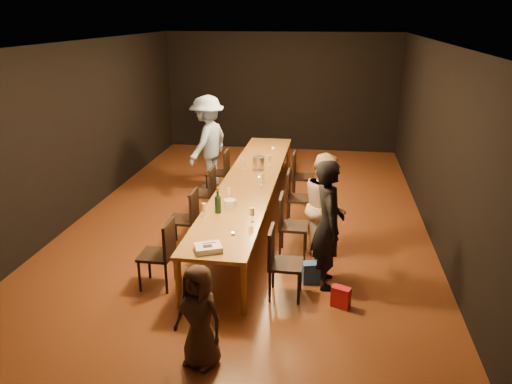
# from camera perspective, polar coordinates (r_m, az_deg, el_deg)

# --- Properties ---
(ground) EXTENTS (10.00, 10.00, 0.00)m
(ground) POSITION_cam_1_polar(r_m,az_deg,el_deg) (8.79, -0.67, -3.20)
(ground) COLOR #462311
(ground) RESTS_ON ground
(room_shell) EXTENTS (6.04, 10.04, 3.02)m
(room_shell) POSITION_cam_1_polar(r_m,az_deg,el_deg) (8.21, -0.73, 10.28)
(room_shell) COLOR black
(room_shell) RESTS_ON ground
(table) EXTENTS (0.90, 6.00, 0.75)m
(table) POSITION_cam_1_polar(r_m,az_deg,el_deg) (8.54, -0.69, 1.14)
(table) COLOR brown
(table) RESTS_ON ground
(chair_right_0) EXTENTS (0.42, 0.42, 0.93)m
(chair_right_0) POSITION_cam_1_polar(r_m,az_deg,el_deg) (6.34, 3.43, -8.13)
(chair_right_0) COLOR black
(chair_right_0) RESTS_ON ground
(chair_right_1) EXTENTS (0.42, 0.42, 0.93)m
(chair_right_1) POSITION_cam_1_polar(r_m,az_deg,el_deg) (7.42, 4.31, -3.84)
(chair_right_1) COLOR black
(chair_right_1) RESTS_ON ground
(chair_right_2) EXTENTS (0.42, 0.42, 0.93)m
(chair_right_2) POSITION_cam_1_polar(r_m,az_deg,el_deg) (8.53, 4.96, -0.64)
(chair_right_2) COLOR black
(chair_right_2) RESTS_ON ground
(chair_right_3) EXTENTS (0.42, 0.42, 0.93)m
(chair_right_3) POSITION_cam_1_polar(r_m,az_deg,el_deg) (9.67, 5.45, 1.81)
(chair_right_3) COLOR black
(chair_right_3) RESTS_ON ground
(chair_left_0) EXTENTS (0.42, 0.42, 0.93)m
(chair_left_0) POSITION_cam_1_polar(r_m,az_deg,el_deg) (6.69, -11.33, -6.97)
(chair_left_0) COLOR black
(chair_left_0) RESTS_ON ground
(chair_left_1) EXTENTS (0.42, 0.42, 0.93)m
(chair_left_1) POSITION_cam_1_polar(r_m,az_deg,el_deg) (7.72, -8.38, -3.05)
(chair_left_1) COLOR black
(chair_left_1) RESTS_ON ground
(chair_left_2) EXTENTS (0.42, 0.42, 0.93)m
(chair_left_2) POSITION_cam_1_polar(r_m,az_deg,el_deg) (8.79, -6.16, -0.06)
(chair_left_2) COLOR black
(chair_left_2) RESTS_ON ground
(chair_left_3) EXTENTS (0.42, 0.42, 0.93)m
(chair_left_3) POSITION_cam_1_polar(r_m,az_deg,el_deg) (9.90, -4.42, 2.27)
(chair_left_3) COLOR black
(chair_left_3) RESTS_ON ground
(woman_birthday) EXTENTS (0.52, 0.70, 1.73)m
(woman_birthday) POSITION_cam_1_polar(r_m,az_deg,el_deg) (6.50, 8.25, -3.70)
(woman_birthday) COLOR black
(woman_birthday) RESTS_ON ground
(woman_tan) EXTENTS (0.73, 0.86, 1.57)m
(woman_tan) POSITION_cam_1_polar(r_m,az_deg,el_deg) (7.33, 7.85, -1.55)
(woman_tan) COLOR beige
(woman_tan) RESTS_ON ground
(man_blue) EXTENTS (1.02, 1.37, 1.90)m
(man_blue) POSITION_cam_1_polar(r_m,az_deg,el_deg) (10.28, -5.54, 5.69)
(man_blue) COLOR #8CB0D9
(man_blue) RESTS_ON ground
(child) EXTENTS (0.63, 0.52, 1.11)m
(child) POSITION_cam_1_polar(r_m,az_deg,el_deg) (5.19, -6.53, -13.95)
(child) COLOR #402C23
(child) RESTS_ON ground
(gift_bag_red) EXTENTS (0.26, 0.20, 0.27)m
(gift_bag_red) POSITION_cam_1_polar(r_m,az_deg,el_deg) (6.36, 9.68, -11.76)
(gift_bag_red) COLOR red
(gift_bag_red) RESTS_ON ground
(gift_bag_blue) EXTENTS (0.26, 0.21, 0.29)m
(gift_bag_blue) POSITION_cam_1_polar(r_m,az_deg,el_deg) (6.82, 6.30, -9.14)
(gift_bag_blue) COLOR #2752AA
(gift_bag_blue) RESTS_ON ground
(birthday_cake) EXTENTS (0.39, 0.36, 0.07)m
(birthday_cake) POSITION_cam_1_polar(r_m,az_deg,el_deg) (6.02, -5.49, -6.38)
(birthday_cake) COLOR white
(birthday_cake) RESTS_ON table
(plate_stack) EXTENTS (0.21, 0.21, 0.10)m
(plate_stack) POSITION_cam_1_polar(r_m,az_deg,el_deg) (7.33, -3.00, -1.27)
(plate_stack) COLOR white
(plate_stack) RESTS_ON table
(champagne_bottle) EXTENTS (0.11, 0.11, 0.37)m
(champagne_bottle) POSITION_cam_1_polar(r_m,az_deg,el_deg) (7.06, -4.38, -0.97)
(champagne_bottle) COLOR black
(champagne_bottle) RESTS_ON table
(ice_bucket) EXTENTS (0.22, 0.22, 0.23)m
(ice_bucket) POSITION_cam_1_polar(r_m,az_deg,el_deg) (9.09, 0.30, 3.39)
(ice_bucket) COLOR silver
(ice_bucket) RESTS_ON table
(wineglass_0) EXTENTS (0.06, 0.06, 0.21)m
(wineglass_0) POSITION_cam_1_polar(r_m,az_deg,el_deg) (6.95, -5.96, -2.09)
(wineglass_0) COLOR beige
(wineglass_0) RESTS_ON table
(wineglass_1) EXTENTS (0.06, 0.06, 0.21)m
(wineglass_1) POSITION_cam_1_polar(r_m,az_deg,el_deg) (6.76, -0.47, -2.63)
(wineglass_1) COLOR beige
(wineglass_1) RESTS_ON table
(wineglass_2) EXTENTS (0.06, 0.06, 0.21)m
(wineglass_2) POSITION_cam_1_polar(r_m,az_deg,el_deg) (7.52, -3.09, -0.31)
(wineglass_2) COLOR silver
(wineglass_2) RESTS_ON table
(wineglass_3) EXTENTS (0.06, 0.06, 0.21)m
(wineglass_3) POSITION_cam_1_polar(r_m,az_deg,el_deg) (8.20, 0.63, 1.46)
(wineglass_3) COLOR beige
(wineglass_3) RESTS_ON table
(wineglass_4) EXTENTS (0.06, 0.06, 0.21)m
(wineglass_4) POSITION_cam_1_polar(r_m,az_deg,el_deg) (9.10, -1.52, 3.30)
(wineglass_4) COLOR silver
(wineglass_4) RESTS_ON table
(wineglass_5) EXTENTS (0.06, 0.06, 0.21)m
(wineglass_5) POSITION_cam_1_polar(r_m,az_deg,el_deg) (9.27, 1.51, 3.62)
(wineglass_5) COLOR silver
(wineglass_5) RESTS_ON table
(tealight_near) EXTENTS (0.05, 0.05, 0.03)m
(tealight_near) POSITION_cam_1_polar(r_m,az_deg,el_deg) (6.42, -2.66, -4.79)
(tealight_near) COLOR #B2B7B2
(tealight_near) RESTS_ON table
(tealight_mid) EXTENTS (0.05, 0.05, 0.03)m
(tealight_mid) POSITION_cam_1_polar(r_m,az_deg,el_deg) (8.56, 0.37, 1.63)
(tealight_mid) COLOR #B2B7B2
(tealight_mid) RESTS_ON table
(tealight_far) EXTENTS (0.05, 0.05, 0.03)m
(tealight_far) POSITION_cam_1_polar(r_m,az_deg,el_deg) (10.46, 1.95, 4.98)
(tealight_far) COLOR #B2B7B2
(tealight_far) RESTS_ON table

